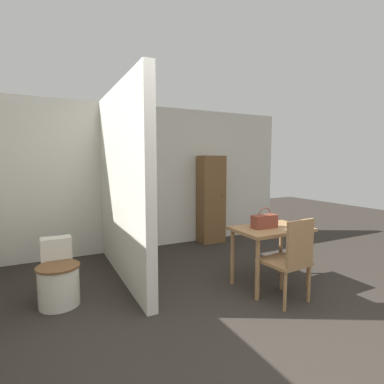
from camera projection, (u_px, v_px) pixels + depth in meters
name	position (u px, v px, depth m)	size (l,w,h in m)	color
ground_plane	(289.00, 364.00, 2.29)	(16.00, 16.00, 0.00)	#2D2823
wall_back	(144.00, 178.00, 5.31)	(5.69, 0.12, 2.50)	silver
partition_wall	(122.00, 184.00, 3.92)	(0.12, 2.32, 2.50)	silver
dining_table	(271.00, 236.00, 3.69)	(0.92, 0.61, 0.74)	#997047
wooden_chair	(290.00, 258.00, 3.24)	(0.48, 0.48, 0.94)	#997047
toilet	(58.00, 279.00, 3.24)	(0.44, 0.59, 0.68)	silver
handbag	(264.00, 221.00, 3.64)	(0.32, 0.13, 0.25)	brown
wooden_cabinet	(211.00, 199.00, 5.69)	(0.47, 0.35, 1.65)	brown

